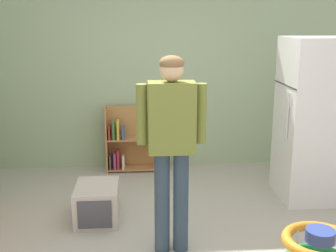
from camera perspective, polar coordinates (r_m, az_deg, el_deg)
The scene contains 7 objects.
ground_plane at distance 3.87m, azimuth 0.98°, elevation -16.35°, with size 12.00×12.00×0.00m, color #A6A593.
back_wall at distance 5.69m, azimuth -1.11°, elevation 7.90°, with size 5.20×0.06×2.70m, color #9CB88B.
refrigerator at distance 4.92m, azimuth 18.92°, elevation 0.74°, with size 0.73×0.68×1.78m.
bookshelf at distance 5.70m, azimuth -4.72°, elevation -2.19°, with size 0.80×0.28×0.85m.
standing_person at distance 3.50m, azimuth 0.48°, elevation -1.66°, with size 0.57×0.22×1.68m.
baby_walker at distance 3.80m, azimuth 19.47°, elevation -15.08°, with size 0.60×0.60×0.32m.
pet_carrier at distance 4.39m, azimuth -9.42°, elevation -10.06°, with size 0.42×0.55×0.36m.
Camera 1 is at (-0.31, -3.32, 1.95)m, focal length 45.76 mm.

